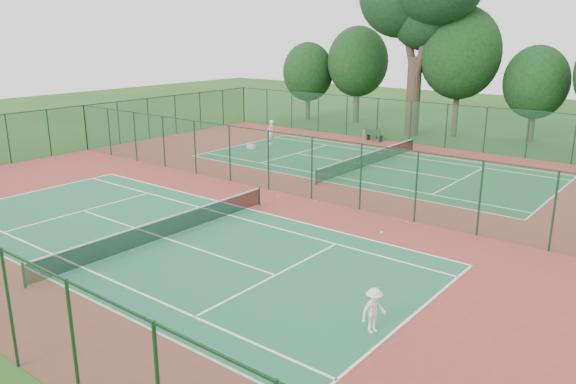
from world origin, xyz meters
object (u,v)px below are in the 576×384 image
(trash_bin, at_px, (365,134))
(bench, at_px, (374,135))
(player_far, at_px, (271,132))
(kit_bag, at_px, (251,146))
(player_near, at_px, (374,310))

(trash_bin, distance_m, bench, 1.37)
(player_far, xyz_separation_m, kit_bag, (-0.06, -2.37, -0.83))
(player_far, bearing_deg, trash_bin, 137.04)
(player_far, distance_m, trash_bin, 8.42)
(player_near, relative_size, trash_bin, 1.90)
(player_near, height_order, player_far, player_far)
(player_far, relative_size, bench, 1.15)
(player_near, bearing_deg, player_far, 64.52)
(trash_bin, bearing_deg, player_near, -58.82)
(player_far, bearing_deg, kit_bag, -9.97)
(player_far, height_order, kit_bag, player_far)
(player_near, distance_m, player_far, 30.20)
(player_near, xyz_separation_m, player_far, (-21.67, 21.03, 0.26))
(trash_bin, bearing_deg, kit_bag, -117.30)
(bench, relative_size, kit_bag, 2.03)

